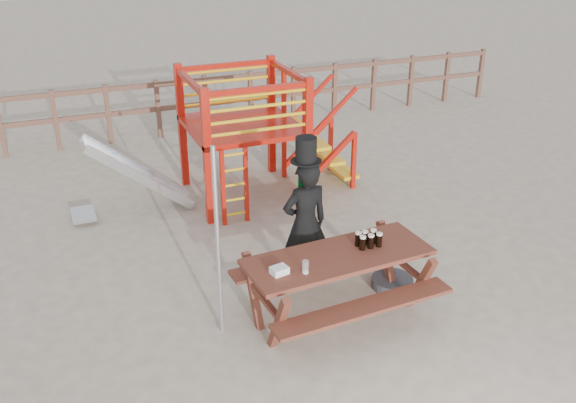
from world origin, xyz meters
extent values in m
plane|color=#C0AF96|center=(0.00, 0.00, 0.00)|extent=(60.00, 60.00, 0.00)
cube|color=brown|center=(0.00, 7.00, 1.10)|extent=(15.00, 0.06, 0.10)
cube|color=brown|center=(0.00, 7.00, 0.60)|extent=(15.00, 0.06, 0.10)
cube|color=brown|center=(-3.50, 7.00, 0.60)|extent=(0.09, 0.09, 1.20)
cube|color=brown|center=(-2.50, 7.00, 0.60)|extent=(0.09, 0.09, 1.20)
cube|color=brown|center=(-1.50, 7.00, 0.60)|extent=(0.09, 0.09, 1.20)
cube|color=brown|center=(-0.50, 7.00, 0.60)|extent=(0.09, 0.09, 1.20)
cube|color=brown|center=(0.50, 7.00, 0.60)|extent=(0.09, 0.09, 1.20)
cube|color=brown|center=(1.50, 7.00, 0.60)|extent=(0.09, 0.09, 1.20)
cube|color=brown|center=(2.50, 7.00, 0.60)|extent=(0.09, 0.09, 1.20)
cube|color=brown|center=(3.50, 7.00, 0.60)|extent=(0.09, 0.09, 1.20)
cube|color=brown|center=(4.50, 7.00, 0.60)|extent=(0.09, 0.09, 1.20)
cube|color=brown|center=(5.50, 7.00, 0.60)|extent=(0.09, 0.09, 1.20)
cube|color=brown|center=(6.50, 7.00, 0.60)|extent=(0.09, 0.09, 1.20)
cube|color=brown|center=(7.50, 7.00, 0.60)|extent=(0.09, 0.09, 1.20)
cube|color=#B5170C|center=(-0.60, 2.80, 1.05)|extent=(0.12, 0.12, 2.10)
cube|color=#B5170C|center=(1.00, 2.80, 1.05)|extent=(0.12, 0.12, 2.10)
cube|color=#B5170C|center=(-0.60, 4.40, 1.05)|extent=(0.12, 0.12, 2.10)
cube|color=#B5170C|center=(1.00, 4.40, 1.05)|extent=(0.12, 0.12, 2.10)
cube|color=#B5170C|center=(0.20, 3.60, 1.20)|extent=(1.72, 1.72, 0.08)
cube|color=#B5170C|center=(0.20, 2.80, 2.00)|extent=(1.60, 0.08, 0.08)
cube|color=#B5170C|center=(0.20, 4.40, 2.00)|extent=(1.60, 0.08, 0.08)
cube|color=#B5170C|center=(-0.60, 3.60, 2.00)|extent=(0.08, 1.60, 0.08)
cube|color=#B5170C|center=(1.00, 3.60, 2.00)|extent=(0.08, 1.60, 0.08)
cylinder|color=yellow|center=(0.20, 2.80, 1.38)|extent=(1.50, 0.05, 0.05)
cylinder|color=yellow|center=(0.20, 4.40, 1.38)|extent=(1.50, 0.05, 0.05)
cylinder|color=yellow|center=(0.20, 2.80, 1.56)|extent=(1.50, 0.05, 0.05)
cylinder|color=yellow|center=(0.20, 4.40, 1.56)|extent=(1.50, 0.05, 0.05)
cylinder|color=yellow|center=(0.20, 2.80, 1.74)|extent=(1.50, 0.05, 0.05)
cylinder|color=yellow|center=(0.20, 4.40, 1.74)|extent=(1.50, 0.05, 0.05)
cylinder|color=yellow|center=(0.20, 2.80, 1.92)|extent=(1.50, 0.05, 0.05)
cylinder|color=yellow|center=(0.20, 4.40, 1.92)|extent=(1.50, 0.05, 0.05)
cube|color=#B5170C|center=(-0.43, 2.65, 0.60)|extent=(0.06, 0.06, 1.20)
cube|color=#B5170C|center=(-0.07, 2.65, 0.60)|extent=(0.06, 0.06, 1.20)
cylinder|color=yellow|center=(-0.25, 2.65, 0.15)|extent=(0.36, 0.04, 0.04)
cylinder|color=yellow|center=(-0.25, 2.65, 0.39)|extent=(0.36, 0.04, 0.04)
cylinder|color=yellow|center=(-0.25, 2.65, 0.63)|extent=(0.36, 0.04, 0.04)
cylinder|color=yellow|center=(-0.25, 2.65, 0.87)|extent=(0.36, 0.04, 0.04)
cylinder|color=yellow|center=(-0.25, 2.65, 1.11)|extent=(0.36, 0.04, 0.04)
cube|color=yellow|center=(1.15, 3.60, 1.08)|extent=(0.30, 0.90, 0.06)
cube|color=yellow|center=(1.43, 3.60, 0.78)|extent=(0.30, 0.90, 0.06)
cube|color=yellow|center=(1.71, 3.60, 0.48)|extent=(0.30, 0.90, 0.06)
cube|color=yellow|center=(1.99, 3.60, 0.18)|extent=(0.30, 0.90, 0.06)
cube|color=#B5170C|center=(1.55, 3.15, 0.60)|extent=(0.95, 0.08, 0.86)
cube|color=#B5170C|center=(1.55, 4.05, 0.60)|extent=(0.95, 0.08, 0.86)
cube|color=silver|center=(-1.50, 3.60, 0.62)|extent=(1.53, 0.55, 1.21)
cube|color=silver|center=(-1.50, 3.33, 0.66)|extent=(1.58, 0.04, 1.28)
cube|color=silver|center=(-1.50, 3.87, 0.66)|extent=(1.58, 0.04, 1.28)
cube|color=silver|center=(-2.40, 3.60, 0.10)|extent=(0.35, 0.55, 0.05)
cube|color=maroon|center=(0.11, -0.12, 0.80)|extent=(2.19, 0.94, 0.05)
cube|color=maroon|center=(0.14, -0.71, 0.48)|extent=(2.16, 0.43, 0.04)
cube|color=maroon|center=(0.07, 0.47, 0.48)|extent=(2.16, 0.43, 0.04)
cube|color=maroon|center=(-0.80, -0.18, 0.39)|extent=(0.17, 1.29, 0.77)
cube|color=maroon|center=(1.02, -0.06, 0.39)|extent=(0.17, 1.29, 0.77)
imported|color=black|center=(0.05, 0.72, 0.83)|extent=(0.64, 0.44, 1.67)
cube|color=#0A7823|center=(0.04, 0.85, 1.03)|extent=(0.07, 0.02, 0.39)
cylinder|color=black|center=(0.05, 0.72, 1.67)|extent=(0.38, 0.38, 0.01)
cylinder|color=black|center=(0.05, 0.72, 1.82)|extent=(0.26, 0.26, 0.29)
cube|color=white|center=(0.04, 0.84, 1.92)|extent=(0.13, 0.01, 0.03)
cylinder|color=#B2B2B7|center=(-1.23, 0.11, 1.12)|extent=(0.05, 0.05, 2.24)
cylinder|color=#35353A|center=(1.04, 0.19, 0.06)|extent=(0.53, 0.53, 0.12)
cylinder|color=#35353A|center=(1.04, 0.19, 0.17)|extent=(0.06, 0.06, 0.10)
cube|color=white|center=(-0.66, -0.25, 0.87)|extent=(0.20, 0.17, 0.08)
cylinder|color=black|center=(0.41, -0.11, 0.91)|extent=(0.07, 0.07, 0.15)
cylinder|color=#FCEFCE|center=(0.41, -0.11, 0.99)|extent=(0.07, 0.07, 0.02)
cylinder|color=black|center=(0.52, -0.11, 0.91)|extent=(0.07, 0.07, 0.15)
cylinder|color=#FCEFCE|center=(0.52, -0.11, 0.99)|extent=(0.07, 0.07, 0.02)
cylinder|color=black|center=(0.62, -0.12, 0.91)|extent=(0.07, 0.07, 0.15)
cylinder|color=#FCEFCE|center=(0.62, -0.12, 0.99)|extent=(0.07, 0.07, 0.02)
cylinder|color=black|center=(0.41, -0.01, 0.91)|extent=(0.07, 0.07, 0.15)
cylinder|color=#FCEFCE|center=(0.41, -0.01, 0.99)|extent=(0.07, 0.07, 0.02)
cylinder|color=black|center=(0.50, -0.01, 0.91)|extent=(0.07, 0.07, 0.15)
cylinder|color=#FCEFCE|center=(0.50, -0.01, 0.99)|extent=(0.07, 0.07, 0.02)
cylinder|color=black|center=(0.60, -0.01, 0.91)|extent=(0.07, 0.07, 0.15)
cylinder|color=#FCEFCE|center=(0.60, -0.01, 0.99)|extent=(0.07, 0.07, 0.02)
cylinder|color=silver|center=(-0.40, -0.34, 0.91)|extent=(0.07, 0.07, 0.15)
cylinder|color=#FCEFCE|center=(-0.40, -0.34, 0.84)|extent=(0.06, 0.06, 0.02)
camera|label=1|loc=(-2.79, -5.75, 4.45)|focal=40.00mm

